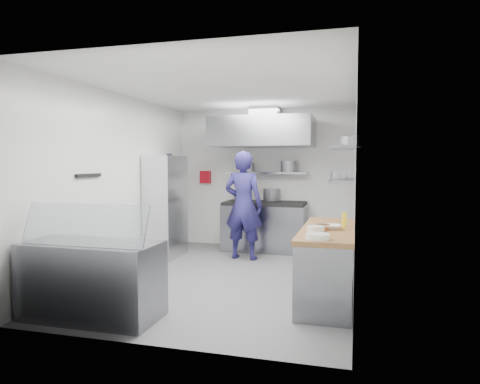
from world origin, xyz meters
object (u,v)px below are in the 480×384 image
(gas_range, at_px, (265,227))
(chef, at_px, (243,205))
(wire_rack, at_px, (166,207))
(display_case, at_px, (92,280))

(gas_range, xyz_separation_m, chef, (-0.21, -0.84, 0.52))
(wire_rack, bearing_deg, display_case, -80.20)
(chef, height_order, display_case, chef)
(gas_range, relative_size, display_case, 1.07)
(display_case, bearing_deg, chef, 74.82)
(wire_rack, distance_m, display_case, 3.15)
(chef, height_order, wire_rack, chef)
(gas_range, relative_size, chef, 0.83)
(gas_range, height_order, chef, chef)
(gas_range, distance_m, wire_rack, 1.99)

